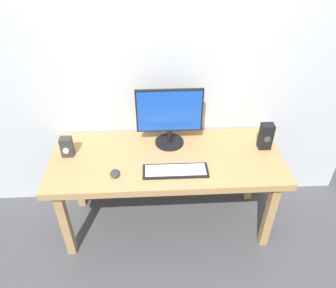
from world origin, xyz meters
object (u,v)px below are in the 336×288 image
(monitor, at_px, (169,116))
(mouse, at_px, (115,173))
(audio_controller, at_px, (67,147))
(speaker_right, at_px, (266,136))
(keyboard_primary, at_px, (176,171))
(desk, at_px, (167,165))

(monitor, relative_size, mouse, 5.86)
(mouse, height_order, audio_controller, audio_controller)
(speaker_right, bearing_deg, monitor, 171.75)
(monitor, xyz_separation_m, speaker_right, (0.72, -0.10, -0.14))
(mouse, distance_m, audio_controller, 0.44)
(monitor, relative_size, keyboard_primary, 1.08)
(monitor, relative_size, speaker_right, 2.36)
(keyboard_primary, distance_m, audio_controller, 0.82)
(monitor, distance_m, audio_controller, 0.79)
(keyboard_primary, xyz_separation_m, audio_controller, (-0.78, 0.23, 0.07))
(keyboard_primary, xyz_separation_m, speaker_right, (0.70, 0.24, 0.10))
(desk, bearing_deg, speaker_right, 5.93)
(keyboard_primary, bearing_deg, audio_controller, 163.49)
(speaker_right, bearing_deg, desk, -174.07)
(desk, bearing_deg, audio_controller, 174.92)
(audio_controller, bearing_deg, keyboard_primary, -16.51)
(desk, bearing_deg, mouse, -153.77)
(monitor, bearing_deg, speaker_right, -8.25)
(audio_controller, bearing_deg, mouse, -34.02)
(keyboard_primary, distance_m, speaker_right, 0.74)
(mouse, bearing_deg, desk, 26.38)
(audio_controller, bearing_deg, monitor, 8.77)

